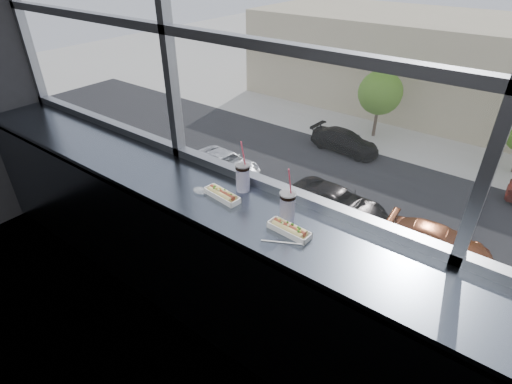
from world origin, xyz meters
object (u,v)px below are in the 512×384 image
Objects in this scene: loose_straw at (282,242)px; car_near_b at (338,199)px; tree_left at (380,93)px; soda_cup_left at (243,176)px; car_far_a at (345,138)px; car_near_c at (440,238)px; hotdog_tray_left at (222,194)px; wrapper at (200,191)px; hotdog_tray_right at (289,229)px; car_near_a at (226,160)px; soda_cup_right at (287,205)px.

car_near_b is (-6.78, 16.41, -10.96)m from loose_straw.
tree_left is at bearing 80.62° from loose_straw.
soda_cup_left is 0.06× the size of car_far_a.
hotdog_tray_left is at bearing 178.28° from car_near_c.
car_near_b is (-6.08, 16.30, -10.96)m from wrapper.
hotdog_tray_left is 1.04× the size of hotdog_tray_right.
hotdog_tray_right is (0.53, -0.05, -0.00)m from hotdog_tray_left.
wrapper is (-0.16, -0.03, -0.01)m from hotdog_tray_left.
hotdog_tray_right is at bearing -179.85° from car_near_c.
tree_left reaches higher than car_far_a.
soda_cup_left is 0.60m from loose_straw.
hotdog_tray_right is 24.87m from car_near_a.
car_near_a is at bearing -114.61° from tree_left.
car_near_c is (-1.18, 16.31, -11.06)m from hotdog_tray_right.
hotdog_tray_left is 0.46m from soda_cup_right.
soda_cup_left reaches higher than hotdog_tray_right.
hotdog_tray_left is at bearing 137.33° from loose_straw.
tree_left is at bearing 31.15° from car_near_c.
car_near_a is (-15.05, 16.22, -11.19)m from soda_cup_right.
hotdog_tray_right is 0.69m from wrapper.
car_far_a is (-3.52, 8.00, -0.07)m from car_near_b.
car_far_a is at bearing 112.85° from soda_cup_right.
soda_cup_right reaches higher than car_far_a.
car_far_a is 12.12m from car_near_c.
soda_cup_right is at bearing 132.79° from hotdog_tray_right.
hotdog_tray_left is 28.39m from car_far_a.
loose_straw reaches higher than car_near_c.
hotdog_tray_right is 20.80m from car_near_b.
soda_cup_right is (0.41, -0.10, -0.00)m from soda_cup_left.
hotdog_tray_left is 24.51m from car_near_a.
hotdog_tray_left is 0.18m from soda_cup_left.
car_near_b is 1.23× the size of tree_left.
soda_cup_left is 0.06× the size of car_near_c.
loose_straw is 24.93m from car_near_a.
car_near_b is (-6.77, 16.31, -10.98)m from hotdog_tray_right.
soda_cup_right reaches higher than wrapper.
car_near_a is at bearing 153.07° from car_far_a.
car_near_a is at bearing 131.52° from wrapper.
car_near_c is (-1.10, 16.22, -11.14)m from soda_cup_right.
hotdog_tray_left reaches higher than loose_straw.
car_near_a is (-15.12, 16.31, -11.11)m from hotdog_tray_right.
hotdog_tray_right reaches higher than loose_straw.
tree_left is at bearing 112.04° from hotdog_tray_right.
hotdog_tray_right reaches higher than tree_left.
hotdog_tray_left is at bearing -153.87° from car_far_a.
car_far_a is (-10.20, 24.22, -11.12)m from soda_cup_right.
hotdog_tray_right is 0.04× the size of car_far_a.
car_near_a is (-14.59, 16.27, -11.11)m from hotdog_tray_left.
wrapper reaches higher than tree_left.
car_far_a is 1.15× the size of tree_left.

